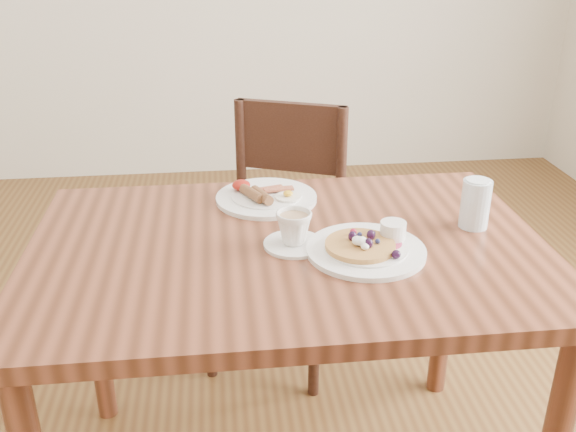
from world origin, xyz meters
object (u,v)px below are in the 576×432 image
object	(u,v)px
dining_table	(288,280)
chair_far	(280,224)
breakfast_plate	(265,196)
teacup_saucer	(294,231)
water_glass	(475,204)
pancake_plate	(368,247)

from	to	relation	value
dining_table	chair_far	distance (m)	0.66
dining_table	breakfast_plate	xyz separation A→B (m)	(-0.03, 0.26, 0.11)
dining_table	teacup_saucer	size ratio (longest dim) A/B	8.57
dining_table	teacup_saucer	bearing A→B (deg)	-47.53
dining_table	water_glass	xyz separation A→B (m)	(0.46, 0.04, 0.16)
breakfast_plate	teacup_saucer	distance (m)	0.28
pancake_plate	water_glass	bearing A→B (deg)	19.77
dining_table	teacup_saucer	world-z (taller)	teacup_saucer
dining_table	water_glass	world-z (taller)	water_glass
chair_far	water_glass	size ratio (longest dim) A/B	7.35
dining_table	pancake_plate	world-z (taller)	pancake_plate
dining_table	water_glass	size ratio (longest dim) A/B	10.02
chair_far	dining_table	bearing A→B (deg)	107.90
breakfast_plate	teacup_saucer	bearing A→B (deg)	-80.71
dining_table	breakfast_plate	bearing A→B (deg)	97.16
chair_far	water_glass	distance (m)	0.80
chair_far	water_glass	xyz separation A→B (m)	(0.41, -0.60, 0.32)
pancake_plate	teacup_saucer	distance (m)	0.17
pancake_plate	water_glass	distance (m)	0.31
dining_table	chair_far	xyz separation A→B (m)	(0.05, 0.64, -0.16)
teacup_saucer	chair_far	bearing A→B (deg)	86.88
breakfast_plate	chair_far	bearing A→B (deg)	78.20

